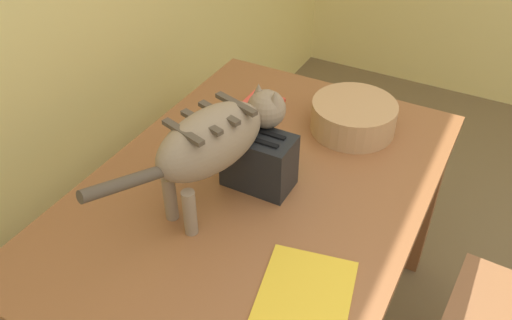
{
  "coord_description": "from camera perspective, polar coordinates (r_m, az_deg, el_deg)",
  "views": [
    {
      "loc": [
        -0.97,
        0.53,
        1.78
      ],
      "look_at": [
        0.09,
        1.1,
        0.84
      ],
      "focal_mm": 37.58,
      "sensor_mm": 36.0,
      "label": 1
    }
  ],
  "objects": [
    {
      "name": "cat",
      "position": [
        1.41,
        -4.16,
        2.18
      ],
      "size": [
        0.63,
        0.24,
        0.31
      ],
      "rotation": [
        0.0,
        0.0,
        -1.85
      ],
      "color": "#887154",
      "rests_on": "dining_table"
    },
    {
      "name": "toaster",
      "position": [
        1.54,
        0.3,
        -0.07
      ],
      "size": [
        0.12,
        0.2,
        0.18
      ],
      "color": "black",
      "rests_on": "dining_table"
    },
    {
      "name": "dining_table",
      "position": [
        1.64,
        -0.0,
        -5.13
      ],
      "size": [
        1.35,
        0.94,
        0.74
      ],
      "color": "brown",
      "rests_on": "ground_plane"
    },
    {
      "name": "coffee_mug",
      "position": [
        1.6,
        1.09,
        1.11
      ],
      "size": [
        0.14,
        0.09,
        0.08
      ],
      "color": "white",
      "rests_on": "saucer_bowl"
    },
    {
      "name": "wicker_basket",
      "position": [
        1.82,
        10.34,
        4.61
      ],
      "size": [
        0.28,
        0.28,
        0.1
      ],
      "color": "tan",
      "rests_on": "dining_table"
    },
    {
      "name": "magazine",
      "position": [
        1.32,
        5.35,
        -13.7
      ],
      "size": [
        0.28,
        0.26,
        0.01
      ],
      "primitive_type": "cube",
      "rotation": [
        0.0,
        0.0,
        0.2
      ],
      "color": "yellow",
      "rests_on": "dining_table"
    },
    {
      "name": "book_stack",
      "position": [
        1.89,
        0.21,
        5.32
      ],
      "size": [
        0.2,
        0.13,
        0.03
      ],
      "color": "#4E935E",
      "rests_on": "dining_table"
    },
    {
      "name": "saucer_bowl",
      "position": [
        1.63,
        1.02,
        -0.59
      ],
      "size": [
        0.17,
        0.17,
        0.03
      ],
      "primitive_type": "cylinder",
      "color": "#429A54",
      "rests_on": "dining_table"
    }
  ]
}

